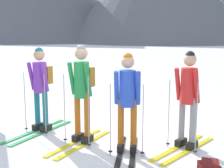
# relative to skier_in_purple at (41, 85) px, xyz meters

# --- Properties ---
(ground_plane) EXTENTS (400.00, 400.00, 0.00)m
(ground_plane) POSITION_rel_skier_in_purple_xyz_m (1.58, -0.29, -0.98)
(ground_plane) COLOR white
(skier_in_purple) EXTENTS (0.74, 1.81, 1.75)m
(skier_in_purple) POSITION_rel_skier_in_purple_xyz_m (0.00, 0.00, 0.00)
(skier_in_purple) COLOR green
(skier_in_purple) RESTS_ON ground
(skier_in_green) EXTENTS (0.72, 1.68, 1.83)m
(skier_in_green) POSITION_rel_skier_in_purple_xyz_m (1.06, -0.39, 0.06)
(skier_in_green) COLOR yellow
(skier_in_green) RESTS_ON ground
(skier_in_blue) EXTENTS (0.60, 1.63, 1.72)m
(skier_in_blue) POSITION_rel_skier_in_purple_xyz_m (1.96, -0.61, -0.01)
(skier_in_blue) COLOR black
(skier_in_blue) RESTS_ON ground
(skier_in_red) EXTENTS (1.07, 1.66, 1.73)m
(skier_in_red) POSITION_rel_skier_in_purple_xyz_m (2.94, -0.19, -0.03)
(skier_in_red) COLOR yellow
(skier_in_red) RESTS_ON ground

